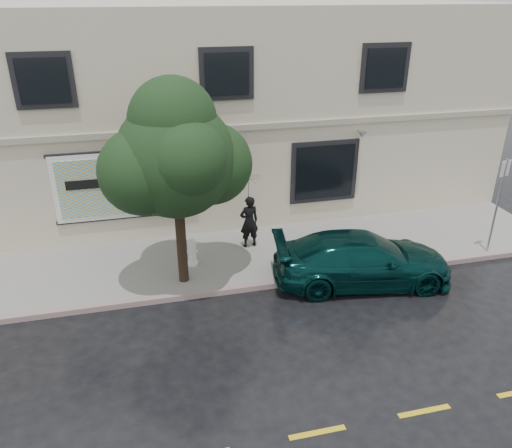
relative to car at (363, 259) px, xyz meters
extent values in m
plane|color=black|center=(-2.98, -1.20, -0.71)|extent=(90.00, 90.00, 0.00)
cube|color=gray|center=(-2.98, 2.05, -0.63)|extent=(20.00, 3.50, 0.15)
cube|color=gray|center=(-2.98, 0.30, -0.63)|extent=(20.00, 0.18, 0.16)
cube|color=gold|center=(-2.98, -4.70, -0.70)|extent=(19.00, 0.12, 0.01)
cube|color=beige|center=(-2.98, 7.80, 2.79)|extent=(20.00, 8.00, 7.00)
cube|color=#9E9984|center=(-2.98, 3.76, 2.89)|extent=(20.00, 0.12, 0.18)
cube|color=black|center=(0.22, 3.76, 1.24)|extent=(2.30, 0.10, 2.10)
cube|color=black|center=(0.22, 3.70, 1.24)|extent=(2.00, 0.05, 1.80)
cube|color=black|center=(-7.98, 3.70, 4.49)|extent=(1.30, 0.05, 1.20)
cube|color=black|center=(-2.98, 3.70, 4.49)|extent=(1.30, 0.05, 1.20)
cube|color=black|center=(2.02, 3.70, 4.49)|extent=(1.30, 0.05, 1.20)
cube|color=white|center=(-6.18, 3.73, 1.34)|extent=(4.20, 0.06, 2.10)
cube|color=yellow|center=(-6.18, 3.69, 1.34)|extent=(3.90, 0.04, 1.80)
cube|color=black|center=(-6.18, 3.76, 0.29)|extent=(4.30, 0.10, 0.10)
cube|color=black|center=(-6.18, 3.76, 2.39)|extent=(4.30, 0.10, 0.10)
cube|color=black|center=(-6.18, 3.66, 1.49)|extent=(3.40, 0.02, 0.28)
imported|color=#072E2C|center=(0.00, 0.00, 0.00)|extent=(5.14, 2.85, 1.42)
imported|color=black|center=(-2.62, 2.54, 0.27)|extent=(0.66, 0.50, 1.66)
imported|color=black|center=(-2.62, 2.54, 1.45)|extent=(1.19, 1.19, 0.70)
cylinder|color=black|center=(-4.82, 1.00, 0.68)|extent=(0.27, 0.27, 2.47)
sphere|color=black|center=(-4.82, 1.00, 2.94)|extent=(2.98, 2.98, 2.98)
cylinder|color=white|center=(-4.48, 1.80, -0.52)|extent=(0.32, 0.32, 0.09)
cylinder|color=white|center=(-4.48, 1.80, -0.18)|extent=(0.23, 0.23, 0.59)
sphere|color=white|center=(-4.48, 1.80, 0.15)|extent=(0.23, 0.23, 0.23)
cylinder|color=white|center=(-4.48, 1.80, -0.15)|extent=(0.34, 0.11, 0.11)
cylinder|color=#9D9EA6|center=(4.40, 0.50, 0.91)|extent=(0.06, 0.06, 2.95)
cube|color=silver|center=(4.40, 0.50, 2.10)|extent=(0.36, 0.11, 0.48)
camera|label=1|loc=(-5.65, -10.92, 6.74)|focal=35.00mm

